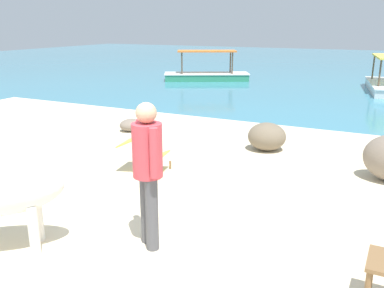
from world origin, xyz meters
The scene contains 7 objects.
sand_beach centered at (0.00, 0.00, 0.02)m, with size 18.00×14.00×0.04m, color beige.
water_surface centered at (0.00, 22.00, 0.00)m, with size 60.00×36.00×0.03m, color teal.
deck_chair_near centered at (-1.11, 2.73, 0.42)m, with size 0.84×0.65×0.68m.
person_standing centered at (0.23, 0.73, 0.99)m, with size 0.41×0.36×1.62m.
shore_rock_medium centered at (0.36, 4.84, 0.31)m, with size 0.74×0.67×0.54m, color #756651.
shore_rock_small centered at (-2.87, 4.93, 0.18)m, with size 0.53×0.47×0.28m, color gray.
boat_green centered at (-5.03, 13.96, 0.29)m, with size 3.79×2.71×1.29m.
Camera 1 is at (2.49, -2.80, 2.43)m, focal length 38.86 mm.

